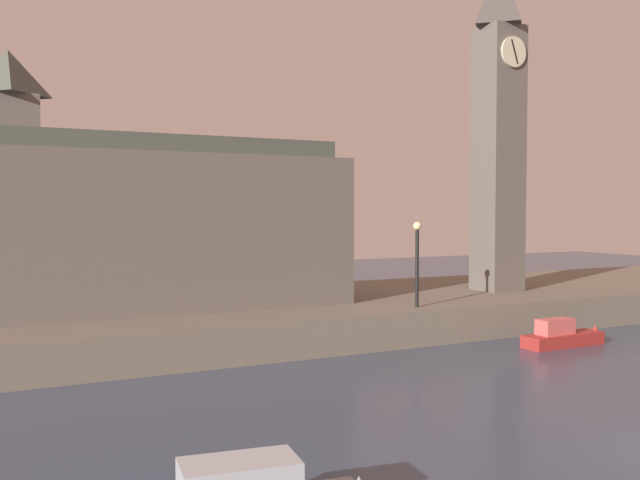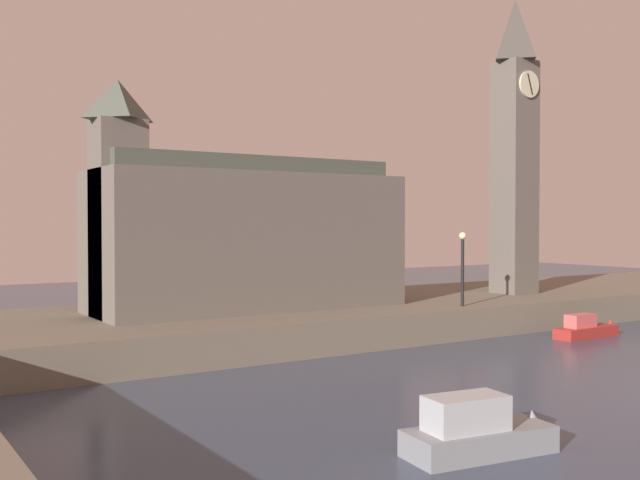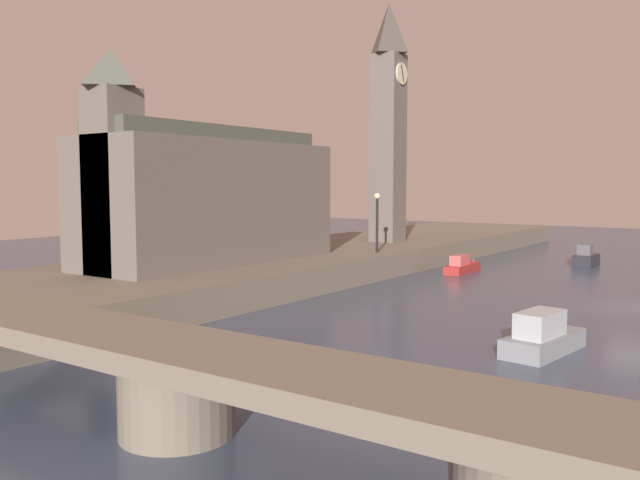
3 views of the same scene
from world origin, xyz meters
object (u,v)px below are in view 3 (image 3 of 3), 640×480
at_px(clock_tower, 388,120).
at_px(parliament_hall, 205,195).
at_px(boat_dinghy_red, 464,266).
at_px(boat_cruiser_grey, 546,336).
at_px(boat_barge_dark, 587,258).
at_px(streetlamp, 377,215).

distance_m(clock_tower, parliament_hall, 18.00).
distance_m(clock_tower, boat_dinghy_red, 12.38).
bearing_deg(boat_cruiser_grey, boat_barge_dark, 10.23).
relative_size(boat_dinghy_red, boat_barge_dark, 1.33).
relative_size(clock_tower, parliament_hall, 1.15).
height_order(clock_tower, parliament_hall, clock_tower).
xyz_separation_m(clock_tower, boat_dinghy_red, (-2.17, -6.97, -10.00)).
distance_m(boat_dinghy_red, boat_cruiser_grey, 20.61).
xyz_separation_m(parliament_hall, boat_barge_dark, (23.03, -14.30, -4.59)).
xyz_separation_m(clock_tower, boat_barge_dark, (5.90, -12.71, -9.86)).
distance_m(boat_barge_dark, boat_cruiser_grey, 26.27).
xyz_separation_m(parliament_hall, streetlamp, (9.75, -4.99, -1.31)).
relative_size(streetlamp, boat_dinghy_red, 0.86).
xyz_separation_m(boat_dinghy_red, boat_cruiser_grey, (-17.79, -10.40, 0.13)).
bearing_deg(boat_cruiser_grey, boat_dinghy_red, 30.32).
distance_m(boat_dinghy_red, boat_barge_dark, 9.90).
bearing_deg(clock_tower, streetlamp, -155.32).
xyz_separation_m(clock_tower, parliament_hall, (-17.14, 1.59, -5.28)).
distance_m(clock_tower, boat_barge_dark, 17.13).
height_order(clock_tower, boat_cruiser_grey, clock_tower).
bearing_deg(boat_dinghy_red, boat_cruiser_grey, -149.68).
xyz_separation_m(parliament_hall, boat_cruiser_grey, (-2.82, -18.97, -4.59)).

